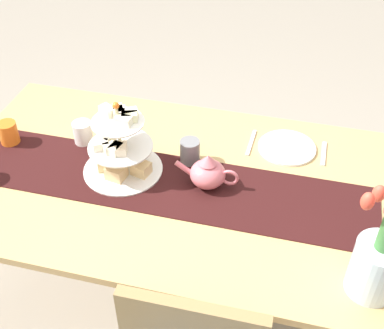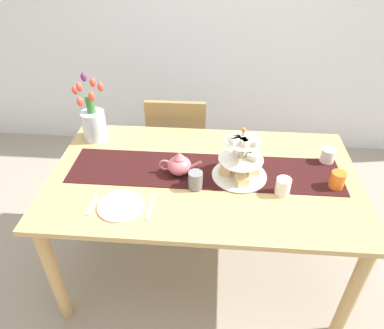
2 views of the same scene
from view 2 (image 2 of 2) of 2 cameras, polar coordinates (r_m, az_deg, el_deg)
ground_plane at (r=2.51m, az=1.60°, el=-15.74°), size 8.00×8.00×0.00m
room_wall_rear at (r=3.21m, az=3.75°, el=24.06°), size 6.00×0.08×2.60m
dining_table at (r=2.02m, az=1.91°, el=-3.91°), size 1.70×0.99×0.77m
chair_left at (r=2.71m, az=-2.27°, el=3.41°), size 0.43×0.43×0.91m
table_runner at (r=1.98m, az=2.02°, el=-1.01°), size 1.51×0.33×0.00m
tiered_cake_stand at (r=1.90m, az=7.92°, el=0.54°), size 0.30×0.30×0.30m
teapot at (r=1.93m, az=-2.08°, el=-0.04°), size 0.24×0.13×0.14m
tulip_vase at (r=2.28m, az=-15.64°, el=6.85°), size 0.20×0.25×0.39m
cream_jug at (r=2.17m, az=21.03°, el=1.36°), size 0.08×0.08×0.08m
dinner_plate_left at (r=1.79m, az=-11.41°, el=-6.53°), size 0.23×0.23×0.01m
fork_left at (r=1.83m, az=-15.80°, el=-6.21°), size 0.02×0.15×0.01m
knife_left at (r=1.76m, az=-6.81°, el=-6.91°), size 0.02×0.17×0.01m
mug_grey at (r=1.83m, az=0.57°, el=-2.50°), size 0.08×0.08×0.09m
mug_white_text at (r=1.86m, az=14.47°, el=-3.46°), size 0.08×0.08×0.09m
mug_orange at (r=1.99m, az=22.39°, el=-2.34°), size 0.08×0.08×0.09m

